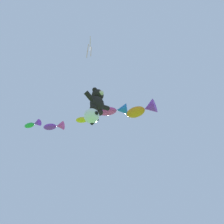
# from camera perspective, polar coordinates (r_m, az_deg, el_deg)

# --- Properties ---
(teddy_bear_kite) EXTENTS (2.40, 1.06, 2.44)m
(teddy_bear_kite) POSITION_cam_1_polar(r_m,az_deg,el_deg) (16.13, -3.87, 2.86)
(teddy_bear_kite) COLOR black
(soccer_ball_kite) EXTENTS (1.13, 1.13, 1.04)m
(soccer_ball_kite) POSITION_cam_1_polar(r_m,az_deg,el_deg) (14.66, -5.32, -1.06)
(soccer_ball_kite) COLOR white
(fish_kite_tangerine) EXTENTS (1.66, 2.52, 1.11)m
(fish_kite_tangerine) POSITION_cam_1_polar(r_m,az_deg,el_deg) (16.94, 8.01, 0.60)
(fish_kite_tangerine) COLOR orange
(fish_kite_magenta) EXTENTS (2.03, 2.43, 0.92)m
(fish_kite_magenta) POSITION_cam_1_polar(r_m,az_deg,el_deg) (17.74, 0.66, 0.40)
(fish_kite_magenta) COLOR #E53F9E
(fish_kite_goldfin) EXTENTS (1.44, 1.59, 0.66)m
(fish_kite_goldfin) POSITION_cam_1_polar(r_m,az_deg,el_deg) (18.59, -6.73, -1.98)
(fish_kite_goldfin) COLOR yellow
(fish_kite_violet) EXTENTS (1.55, 1.80, 0.74)m
(fish_kite_violet) POSITION_cam_1_polar(r_m,az_deg,el_deg) (19.15, -14.71, -3.64)
(fish_kite_violet) COLOR purple
(fish_kite_emerald) EXTENTS (1.11, 1.64, 0.61)m
(fish_kite_emerald) POSITION_cam_1_polar(r_m,az_deg,el_deg) (20.59, -19.91, -3.02)
(fish_kite_emerald) COLOR green
(diamond_kite) EXTENTS (0.82, 0.95, 3.01)m
(diamond_kite) POSITION_cam_1_polar(r_m,az_deg,el_deg) (18.03, -5.77, 17.10)
(diamond_kite) COLOR orange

